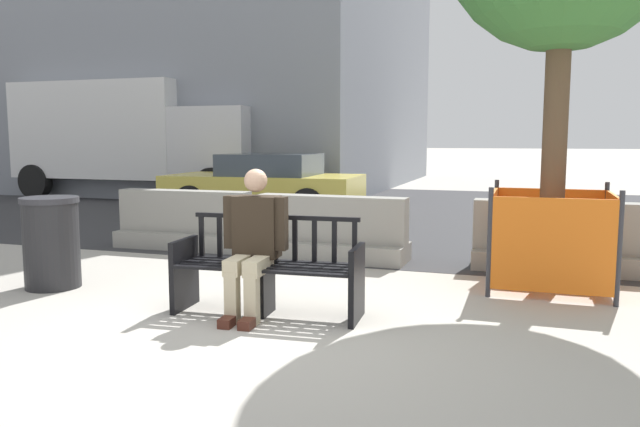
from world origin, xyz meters
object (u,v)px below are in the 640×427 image
at_px(jersey_barrier_left, 185,225).
at_px(trash_bin, 52,242).
at_px(street_bench, 268,271).
at_px(car_taxi_near, 266,183).
at_px(delivery_truck, 136,135).
at_px(seated_person, 253,239).
at_px(jersey_barrier_right, 559,243).
at_px(jersey_barrier_centre, 331,234).
at_px(construction_fence, 550,237).

relative_size(jersey_barrier_left, trash_bin, 2.07).
height_order(street_bench, car_taxi_near, car_taxi_near).
relative_size(delivery_truck, trash_bin, 7.02).
bearing_deg(delivery_truck, seated_person, -50.57).
bearing_deg(seated_person, jersey_barrier_left, 129.91).
bearing_deg(street_bench, jersey_barrier_right, 47.47).
bearing_deg(car_taxi_near, jersey_barrier_left, -82.61).
height_order(jersey_barrier_centre, jersey_barrier_left, same).
height_order(jersey_barrier_left, car_taxi_near, car_taxi_near).
bearing_deg(jersey_barrier_right, construction_fence, -97.89).
xyz_separation_m(car_taxi_near, delivery_truck, (-4.69, 2.20, 1.04)).
bearing_deg(seated_person, car_taxi_near, 112.56).
distance_m(seated_person, jersey_barrier_right, 3.96).
height_order(seated_person, jersey_barrier_left, seated_person).
height_order(jersey_barrier_right, delivery_truck, delivery_truck).
relative_size(construction_fence, delivery_truck, 0.18).
distance_m(street_bench, jersey_barrier_centre, 2.65).
relative_size(street_bench, jersey_barrier_left, 0.86).
relative_size(jersey_barrier_centre, jersey_barrier_right, 1.00).
bearing_deg(jersey_barrier_left, delivery_truck, 129.21).
bearing_deg(car_taxi_near, delivery_truck, 154.92).
height_order(delivery_truck, trash_bin, delivery_truck).
bearing_deg(jersey_barrier_left, car_taxi_near, 97.39).
relative_size(jersey_barrier_left, delivery_truck, 0.30).
height_order(jersey_barrier_centre, construction_fence, construction_fence).
xyz_separation_m(jersey_barrier_right, trash_bin, (-5.17, -2.61, 0.15)).
bearing_deg(trash_bin, seated_person, -6.28).
distance_m(jersey_barrier_centre, trash_bin, 3.39).
xyz_separation_m(construction_fence, delivery_truck, (-10.20, 7.38, 1.13)).
height_order(jersey_barrier_right, trash_bin, trash_bin).
bearing_deg(trash_bin, car_taxi_near, 93.97).
bearing_deg(street_bench, seated_person, -150.63).
height_order(seated_person, jersey_barrier_centre, seated_person).
bearing_deg(street_bench, jersey_barrier_centre, 94.91).
distance_m(street_bench, seated_person, 0.32).
xyz_separation_m(seated_person, delivery_truck, (-7.64, 9.29, 1.00)).
bearing_deg(jersey_barrier_right, trash_bin, -153.25).
xyz_separation_m(street_bench, jersey_barrier_centre, (-0.23, 2.64, -0.06)).
distance_m(street_bench, car_taxi_near, 7.67).
relative_size(jersey_barrier_right, car_taxi_near, 0.49).
distance_m(street_bench, delivery_truck, 12.12).
bearing_deg(trash_bin, delivery_truck, 119.80).
relative_size(street_bench, seated_person, 1.31).
relative_size(seated_person, trash_bin, 1.36).
distance_m(jersey_barrier_centre, delivery_truck, 10.09).
bearing_deg(construction_fence, car_taxi_near, 136.76).
bearing_deg(car_taxi_near, seated_person, -67.44).
xyz_separation_m(jersey_barrier_right, construction_fence, (-0.13, -0.96, 0.21)).
bearing_deg(seated_person, delivery_truck, 129.43).
bearing_deg(jersey_barrier_left, seated_person, -50.09).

